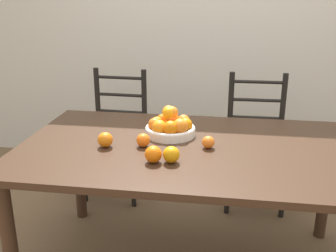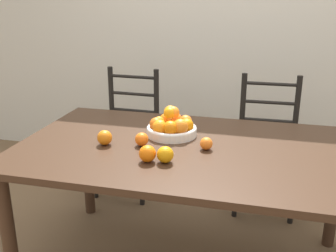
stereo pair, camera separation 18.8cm
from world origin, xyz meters
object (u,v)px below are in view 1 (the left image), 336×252
at_px(fruit_bowl, 170,126).
at_px(orange_loose_4, 171,155).
at_px(orange_loose_3, 143,140).
at_px(chair_left, 116,135).
at_px(orange_loose_1, 153,154).
at_px(chair_right, 256,142).
at_px(orange_loose_2, 208,142).
at_px(orange_loose_0, 105,140).

height_order(fruit_bowl, orange_loose_4, fruit_bowl).
relative_size(orange_loose_3, chair_left, 0.07).
height_order(orange_loose_4, chair_left, chair_left).
relative_size(fruit_bowl, orange_loose_1, 3.44).
bearing_deg(fruit_bowl, orange_loose_3, -120.98).
height_order(fruit_bowl, chair_left, chair_left).
bearing_deg(chair_right, orange_loose_4, -114.15).
xyz_separation_m(orange_loose_4, chair_left, (-0.58, 1.08, -0.32)).
xyz_separation_m(fruit_bowl, orange_loose_2, (0.22, -0.16, -0.02)).
bearing_deg(chair_left, orange_loose_3, -63.18).
bearing_deg(orange_loose_1, fruit_bowl, 86.24).
distance_m(fruit_bowl, orange_loose_4, 0.37).
bearing_deg(chair_left, fruit_bowl, -51.63).
distance_m(orange_loose_0, chair_left, 1.02).
xyz_separation_m(orange_loose_2, orange_loose_4, (-0.16, -0.20, 0.01)).
relative_size(fruit_bowl, orange_loose_2, 4.32).
bearing_deg(orange_loose_0, chair_left, 103.28).
xyz_separation_m(orange_loose_1, orange_loose_4, (0.08, 0.01, -0.00)).
distance_m(orange_loose_4, chair_left, 1.27).
relative_size(orange_loose_3, chair_right, 0.07).
bearing_deg(orange_loose_2, orange_loose_0, -173.13).
bearing_deg(orange_loose_3, chair_left, 114.37).
relative_size(orange_loose_0, orange_loose_4, 0.99).
xyz_separation_m(orange_loose_0, chair_left, (-0.22, 0.94, -0.32)).
bearing_deg(orange_loose_1, chair_right, 63.42).
bearing_deg(orange_loose_4, orange_loose_1, -172.11).
relative_size(orange_loose_2, chair_left, 0.07).
height_order(orange_loose_1, orange_loose_2, orange_loose_1).
bearing_deg(chair_right, chair_left, 179.11).
bearing_deg(orange_loose_0, orange_loose_4, -21.50).
bearing_deg(fruit_bowl, orange_loose_1, -93.76).
xyz_separation_m(chair_left, chair_right, (1.05, 0.00, 0.00)).
height_order(orange_loose_2, chair_right, chair_right).
bearing_deg(orange_loose_0, orange_loose_2, 6.87).
xyz_separation_m(fruit_bowl, orange_loose_0, (-0.30, -0.22, -0.02)).
xyz_separation_m(fruit_bowl, orange_loose_3, (-0.11, -0.19, -0.02)).
height_order(orange_loose_1, chair_left, chair_left).
height_order(fruit_bowl, orange_loose_3, fruit_bowl).
bearing_deg(chair_left, chair_right, 2.45).
bearing_deg(orange_loose_1, orange_loose_4, 7.89).
xyz_separation_m(orange_loose_0, chair_right, (0.82, 0.94, -0.32)).
bearing_deg(fruit_bowl, orange_loose_4, -80.96).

